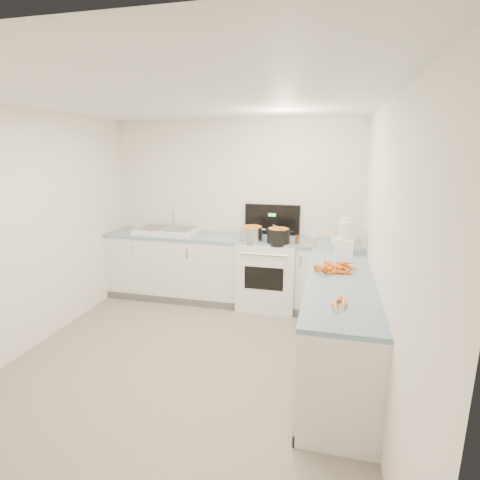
% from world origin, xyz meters
% --- Properties ---
extents(floor, '(3.50, 4.00, 0.00)m').
position_xyz_m(floor, '(0.00, 0.00, 0.00)').
color(floor, gray).
rests_on(floor, ground).
extents(ceiling, '(3.50, 4.00, 0.00)m').
position_xyz_m(ceiling, '(0.00, 0.00, 2.50)').
color(ceiling, white).
rests_on(ceiling, ground).
extents(wall_back, '(3.50, 0.00, 2.50)m').
position_xyz_m(wall_back, '(0.00, 2.00, 1.25)').
color(wall_back, white).
rests_on(wall_back, ground).
extents(wall_left, '(0.00, 4.00, 2.50)m').
position_xyz_m(wall_left, '(-1.75, 0.00, 1.25)').
color(wall_left, white).
rests_on(wall_left, ground).
extents(wall_right, '(0.00, 4.00, 2.50)m').
position_xyz_m(wall_right, '(1.75, 0.00, 1.25)').
color(wall_right, white).
rests_on(wall_right, ground).
extents(counter_back, '(3.50, 0.62, 0.94)m').
position_xyz_m(counter_back, '(0.00, 1.70, 0.47)').
color(counter_back, white).
rests_on(counter_back, ground).
extents(counter_right, '(0.62, 2.20, 0.94)m').
position_xyz_m(counter_right, '(1.45, 0.30, 0.47)').
color(counter_right, white).
rests_on(counter_right, ground).
extents(stove, '(0.76, 0.65, 1.36)m').
position_xyz_m(stove, '(0.55, 1.69, 0.47)').
color(stove, white).
rests_on(stove, ground).
extents(sink, '(0.86, 0.52, 0.31)m').
position_xyz_m(sink, '(-0.90, 1.70, 0.98)').
color(sink, white).
rests_on(sink, counter_back).
extents(steel_pot, '(0.37, 0.37, 0.21)m').
position_xyz_m(steel_pot, '(0.35, 1.52, 1.03)').
color(steel_pot, silver).
rests_on(steel_pot, stove).
extents(black_pot, '(0.32, 0.32, 0.20)m').
position_xyz_m(black_pot, '(0.70, 1.51, 1.02)').
color(black_pot, black).
rests_on(black_pot, stove).
extents(wooden_spoon, '(0.20, 0.34, 0.02)m').
position_xyz_m(wooden_spoon, '(0.70, 1.51, 1.13)').
color(wooden_spoon, '#AD7A47').
rests_on(wooden_spoon, black_pot).
extents(mixing_bowl, '(0.35, 0.35, 0.12)m').
position_xyz_m(mixing_bowl, '(1.48, 1.69, 1.00)').
color(mixing_bowl, white).
rests_on(mixing_bowl, counter_back).
extents(extract_bottle, '(0.05, 0.05, 0.12)m').
position_xyz_m(extract_bottle, '(0.94, 1.50, 1.00)').
color(extract_bottle, '#593319').
rests_on(extract_bottle, counter_back).
extents(spice_jar, '(0.06, 0.06, 0.10)m').
position_xyz_m(spice_jar, '(1.15, 1.49, 0.99)').
color(spice_jar, '#E5B266').
rests_on(spice_jar, counter_back).
extents(food_processor, '(0.24, 0.28, 0.41)m').
position_xyz_m(food_processor, '(1.52, 1.19, 1.12)').
color(food_processor, white).
rests_on(food_processor, counter_right).
extents(carrot_pile, '(0.45, 0.43, 0.10)m').
position_xyz_m(carrot_pile, '(1.40, 0.51, 0.98)').
color(carrot_pile, orange).
rests_on(carrot_pile, counter_right).
extents(peeled_carrots, '(0.14, 0.31, 0.04)m').
position_xyz_m(peeled_carrots, '(1.42, -0.36, 0.96)').
color(peeled_carrots, orange).
rests_on(peeled_carrots, counter_right).
extents(peelings, '(0.22, 0.20, 0.01)m').
position_xyz_m(peelings, '(-1.09, 1.67, 1.02)').
color(peelings, tan).
rests_on(peelings, sink).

